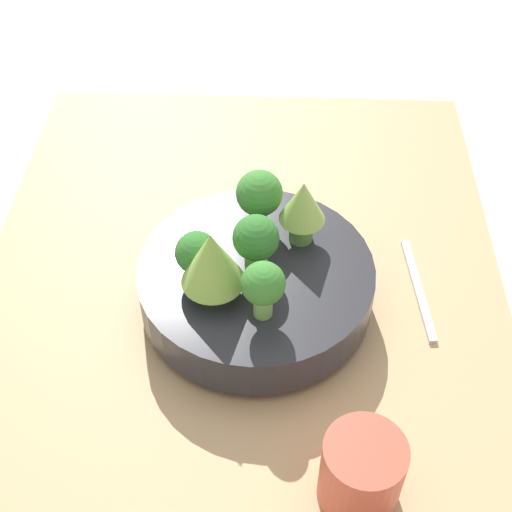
% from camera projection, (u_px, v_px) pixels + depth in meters
% --- Properties ---
extents(ground_plane, '(6.00, 6.00, 0.00)m').
position_uv_depth(ground_plane, '(240.00, 338.00, 0.91)').
color(ground_plane, beige).
extents(table, '(0.94, 0.67, 0.05)m').
position_uv_depth(table, '(239.00, 326.00, 0.89)').
color(table, tan).
rests_on(table, ground_plane).
extents(bowl, '(0.28, 0.28, 0.07)m').
position_uv_depth(bowl, '(256.00, 284.00, 0.85)').
color(bowl, '#28282D').
rests_on(bowl, table).
extents(broccoli_floret_back, '(0.05, 0.05, 0.06)m').
position_uv_depth(broccoli_floret_back, '(197.00, 254.00, 0.80)').
color(broccoli_floret_back, '#7AB256').
rests_on(broccoli_floret_back, bowl).
extents(broccoli_floret_right, '(0.06, 0.06, 0.08)m').
position_uv_depth(broccoli_floret_right, '(259.00, 195.00, 0.84)').
color(broccoli_floret_right, '#6BA34C').
rests_on(broccoli_floret_right, bowl).
extents(romanesco_piece_far, '(0.07, 0.07, 0.09)m').
position_uv_depth(romanesco_piece_far, '(212.00, 260.00, 0.76)').
color(romanesco_piece_far, '#7AB256').
rests_on(romanesco_piece_far, bowl).
extents(broccoli_floret_left, '(0.05, 0.05, 0.07)m').
position_uv_depth(broccoli_floret_left, '(263.00, 286.00, 0.75)').
color(broccoli_floret_left, '#7AB256').
rests_on(broccoli_floret_left, bowl).
extents(broccoli_floret_center, '(0.05, 0.05, 0.08)m').
position_uv_depth(broccoli_floret_center, '(256.00, 240.00, 0.80)').
color(broccoli_floret_center, '#7AB256').
rests_on(broccoli_floret_center, bowl).
extents(romanesco_piece_near, '(0.05, 0.05, 0.09)m').
position_uv_depth(romanesco_piece_near, '(303.00, 205.00, 0.83)').
color(romanesco_piece_near, '#609347').
rests_on(romanesco_piece_near, bowl).
extents(cup, '(0.08, 0.08, 0.09)m').
position_uv_depth(cup, '(361.00, 473.00, 0.68)').
color(cup, '#C64C38').
rests_on(cup, table).
extents(fork, '(0.17, 0.03, 0.01)m').
position_uv_depth(fork, '(418.00, 289.00, 0.90)').
color(fork, silver).
rests_on(fork, table).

